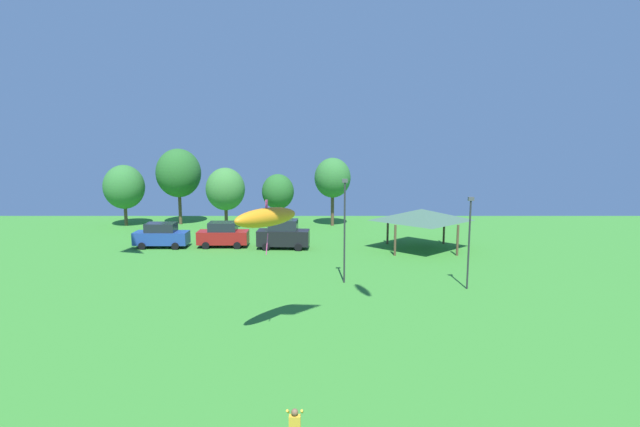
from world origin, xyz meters
TOP-DOWN VIEW (x-y plane):
  - kite_flying_0 at (-1.91, 21.84)m, footprint 3.21×3.90m
  - parked_car_leftmost at (-13.54, 42.10)m, footprint 4.76×1.99m
  - parked_car_second_from_left at (-8.08, 42.39)m, footprint 4.49×2.06m
  - parked_car_third_from_left at (-2.62, 41.68)m, footprint 4.65×2.15m
  - park_pavilion at (9.48, 41.37)m, footprint 6.73×5.96m
  - light_post_0 at (10.24, 29.89)m, footprint 0.36×0.20m
  - light_post_1 at (2.27, 31.29)m, footprint 0.36×0.20m
  - treeline_tree_0 at (-21.01, 53.22)m, footprint 4.42×4.42m
  - treeline_tree_1 at (-15.19, 54.17)m, footprint 4.94×4.94m
  - treeline_tree_2 at (-9.54, 51.74)m, footprint 4.17×4.17m
  - treeline_tree_3 at (-3.97, 52.64)m, footprint 3.50×3.50m
  - treeline_tree_4 at (2.01, 53.21)m, footprint 3.98×3.98m

SIDE VIEW (x-z plane):
  - parked_car_leftmost at x=-13.54m, z-range -0.01..2.22m
  - parked_car_second_from_left at x=-8.08m, z-range -0.01..2.25m
  - parked_car_third_from_left at x=-2.62m, z-range -0.04..2.57m
  - park_pavilion at x=9.48m, z-range 1.28..4.88m
  - light_post_0 at x=10.24m, z-range 0.40..6.45m
  - treeline_tree_3 at x=-3.97m, z-range 0.96..6.75m
  - light_post_1 at x=2.27m, z-range 0.41..7.48m
  - treeline_tree_2 at x=-9.54m, z-range 0.96..7.50m
  - treeline_tree_0 at x=-21.01m, z-range 0.94..7.69m
  - treeline_tree_4 at x=2.01m, z-range 1.55..9.08m
  - treeline_tree_1 at x=-15.19m, z-range 1.52..10.03m
  - kite_flying_0 at x=-1.91m, z-range 4.72..7.38m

